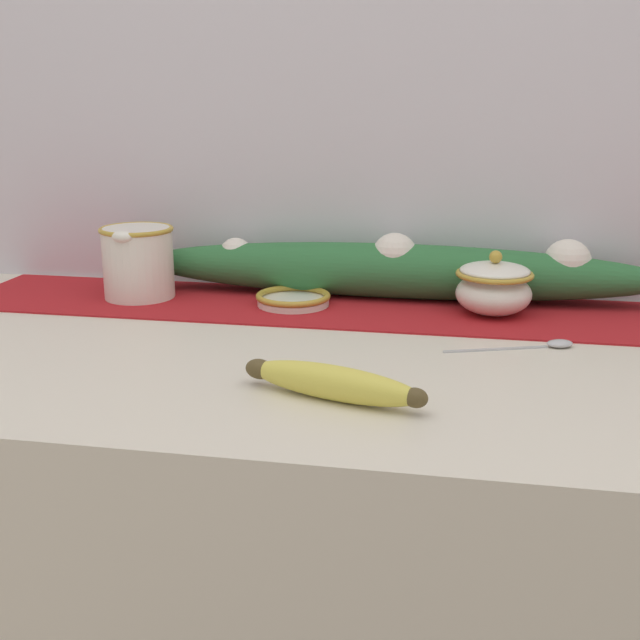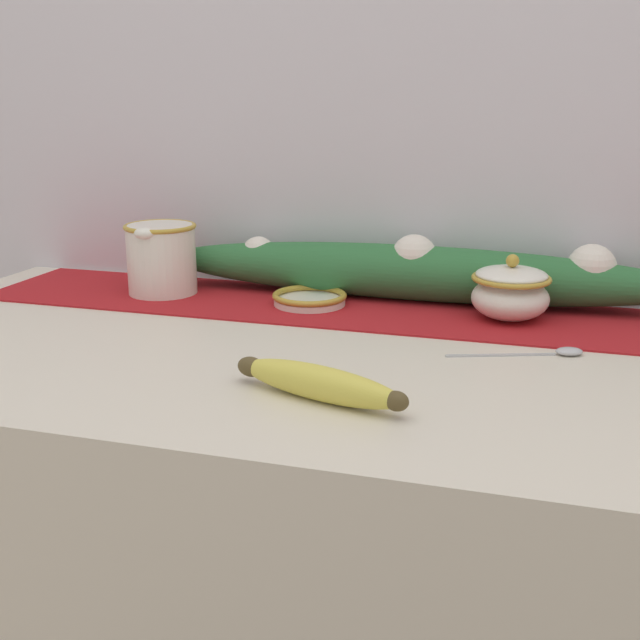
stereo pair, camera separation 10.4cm
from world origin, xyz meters
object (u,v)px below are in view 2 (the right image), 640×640
(small_dish, at_px, (310,298))
(banana, at_px, (318,383))
(cream_pitcher, at_px, (162,256))
(sugar_bowl, at_px, (510,292))
(spoon, at_px, (558,352))

(small_dish, xyz_separation_m, banana, (0.13, -0.39, 0.01))
(small_dish, bearing_deg, cream_pitcher, 179.02)
(small_dish, relative_size, banana, 0.54)
(sugar_bowl, bearing_deg, spoon, -63.49)
(small_dish, distance_m, banana, 0.41)
(cream_pitcher, height_order, spoon, cream_pitcher)
(small_dish, bearing_deg, sugar_bowl, 0.62)
(cream_pitcher, bearing_deg, small_dish, -0.98)
(sugar_bowl, distance_m, small_dish, 0.32)
(cream_pitcher, bearing_deg, sugar_bowl, -0.11)
(sugar_bowl, relative_size, spoon, 0.67)
(sugar_bowl, relative_size, small_dish, 0.98)
(spoon, bearing_deg, cream_pitcher, 147.44)
(cream_pitcher, height_order, sugar_bowl, cream_pitcher)
(cream_pitcher, xyz_separation_m, spoon, (0.66, -0.15, -0.06))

